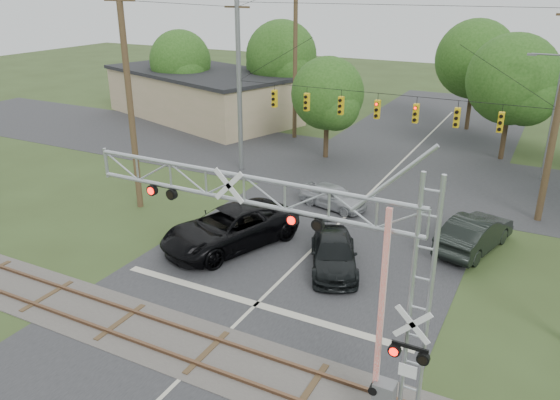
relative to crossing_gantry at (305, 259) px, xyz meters
The scene contains 14 objects.
ground 6.45m from the crossing_gantry, 157.24° to the right, with size 160.00×160.00×0.00m, color #33421E.
road_main 10.43m from the crossing_gantry, 114.92° to the left, with size 14.00×90.00×0.02m, color #29292B.
road_cross 23.22m from the crossing_gantry, 99.86° to the left, with size 90.00×12.00×0.02m, color #29292B.
railroad_track 6.22m from the crossing_gantry, behind, with size 90.00×3.20×0.17m.
crossing_gantry is the anchor object (origin of this frame).
traffic_signal_span 18.63m from the crossing_gantry, 99.30° to the left, with size 19.34×0.36×11.50m.
pickup_black 11.69m from the crossing_gantry, 134.19° to the left, with size 3.23×7.00×1.94m, color black.
car_dark 9.45m from the crossing_gantry, 105.71° to the left, with size 2.02×4.97×1.44m, color black.
sedan_silver 16.24m from the crossing_gantry, 108.89° to the left, with size 1.64×4.07×1.39m, color #999BA0.
suv_dark 13.99m from the crossing_gantry, 76.88° to the left, with size 1.85×5.29×1.74m, color black.
commercial_building 39.28m from the crossing_gantry, 129.56° to the left, with size 21.14×15.24×4.45m.
streetlight 26.12m from the crossing_gantry, 78.53° to the left, with size 2.19×0.23×8.20m.
utility_poles 21.22m from the crossing_gantry, 93.08° to the left, with size 26.25×28.54×13.96m.
treeline 30.44m from the crossing_gantry, 90.09° to the left, with size 55.55×30.14×9.98m.
Camera 1 is at (9.58, -10.84, 12.16)m, focal length 35.00 mm.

